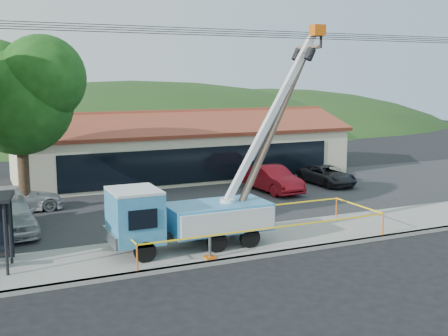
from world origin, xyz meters
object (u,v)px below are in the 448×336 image
utility_truck (187,213)px  car_white (17,214)px  car_dark (327,186)px  car_silver (13,235)px  car_red (272,193)px  leaning_pole (274,125)px

utility_truck → car_white: size_ratio=2.00×
utility_truck → car_white: bearing=121.1°
utility_truck → car_white: 11.12m
utility_truck → car_dark: size_ratio=2.11×
car_dark → car_white: bearing=175.9°
car_silver → car_white: bearing=81.6°
car_red → car_white: (-14.35, 0.93, 0.00)m
utility_truck → car_red: utility_truck is taller
car_red → car_white: size_ratio=1.02×
utility_truck → car_silver: bearing=138.8°
utility_truck → leaning_pole: bearing=0.4°
car_silver → car_red: size_ratio=1.02×
car_silver → car_dark: bearing=9.2°
leaning_pole → car_dark: 13.61m
leaning_pole → car_dark: leaning_pole is taller
leaning_pole → car_red: size_ratio=1.87×
car_silver → car_white: 4.05m
utility_truck → car_dark: 15.81m
leaning_pole → car_dark: (8.99, 8.94, -4.94)m
utility_truck → car_dark: bearing=34.8°
leaning_pole → car_red: bearing=60.9°
leaning_pole → car_dark: bearing=44.9°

